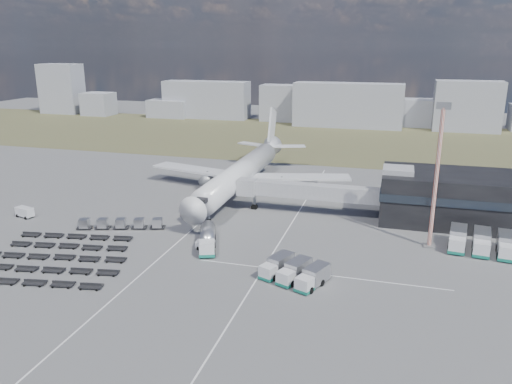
# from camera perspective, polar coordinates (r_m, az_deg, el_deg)

# --- Properties ---
(ground) EXTENTS (420.00, 420.00, 0.00)m
(ground) POSITION_cam_1_polar(r_m,az_deg,el_deg) (93.62, -7.36, -5.43)
(ground) COLOR #565659
(ground) RESTS_ON ground
(grass_strip) EXTENTS (420.00, 90.00, 0.01)m
(grass_strip) POSITION_cam_1_polar(r_m,az_deg,el_deg) (195.90, 5.31, 6.20)
(grass_strip) COLOR #49492B
(grass_strip) RESTS_ON ground
(lane_markings) EXTENTS (47.12, 110.00, 0.01)m
(lane_markings) POSITION_cam_1_polar(r_m,az_deg,el_deg) (93.08, -1.06, -5.42)
(lane_markings) COLOR silver
(lane_markings) RESTS_ON ground
(terminal) EXTENTS (30.40, 16.40, 11.00)m
(terminal) POSITION_cam_1_polar(r_m,az_deg,el_deg) (108.45, 21.96, -0.52)
(terminal) COLOR black
(terminal) RESTS_ON ground
(jet_bridge) EXTENTS (30.30, 3.80, 7.05)m
(jet_bridge) POSITION_cam_1_polar(r_m,az_deg,el_deg) (106.07, 4.83, 0.18)
(jet_bridge) COLOR #939399
(jet_bridge) RESTS_ON ground
(airliner) EXTENTS (51.59, 64.53, 17.62)m
(airliner) POSITION_cam_1_polar(r_m,az_deg,el_deg) (120.95, -1.48, 2.39)
(airliner) COLOR silver
(airliner) RESTS_ON ground
(skyline) EXTENTS (287.82, 22.38, 25.28)m
(skyline) POSITION_cam_1_polar(r_m,az_deg,el_deg) (230.62, 8.65, 9.85)
(skyline) COLOR #9698A3
(skyline) RESTS_ON ground
(fuel_tanker) EXTENTS (6.10, 10.82, 3.41)m
(fuel_tanker) POSITION_cam_1_polar(r_m,az_deg,el_deg) (89.24, -5.58, -5.32)
(fuel_tanker) COLOR silver
(fuel_tanker) RESTS_ON ground
(pushback_tug) EXTENTS (3.37, 2.13, 1.45)m
(pushback_tug) POSITION_cam_1_polar(r_m,az_deg,el_deg) (89.13, -5.81, -6.03)
(pushback_tug) COLOR silver
(pushback_tug) RESTS_ON ground
(utility_van) EXTENTS (4.33, 2.78, 2.16)m
(utility_van) POSITION_cam_1_polar(r_m,az_deg,el_deg) (114.96, -24.92, -2.12)
(utility_van) COLOR silver
(utility_van) RESTS_ON ground
(catering_truck) EXTENTS (4.31, 6.70, 2.85)m
(catering_truck) POSITION_cam_1_polar(r_m,az_deg,el_deg) (122.21, 5.91, 0.60)
(catering_truck) COLOR silver
(catering_truck) RESTS_ON ground
(service_trucks_near) EXTENTS (10.80, 9.61, 2.71)m
(service_trucks_near) POSITION_cam_1_polar(r_m,az_deg,el_deg) (77.35, 4.40, -9.03)
(service_trucks_near) COLOR silver
(service_trucks_near) RESTS_ON ground
(service_trucks_far) EXTENTS (11.51, 9.29, 3.21)m
(service_trucks_far) POSITION_cam_1_polar(r_m,az_deg,el_deg) (95.70, 24.38, -5.22)
(service_trucks_far) COLOR silver
(service_trucks_far) RESTS_ON ground
(uld_row) EXTENTS (16.95, 6.65, 1.88)m
(uld_row) POSITION_cam_1_polar(r_m,az_deg,el_deg) (101.24, -15.18, -3.50)
(uld_row) COLOR black
(uld_row) RESTS_ON ground
(baggage_dollies) EXTENTS (28.41, 24.33, 0.81)m
(baggage_dollies) POSITION_cam_1_polar(r_m,az_deg,el_deg) (91.32, -22.48, -6.92)
(baggage_dollies) COLOR black
(baggage_dollies) RESTS_ON ground
(floodlight_mast) EXTENTS (2.44, 1.98, 25.65)m
(floodlight_mast) POSITION_cam_1_polar(r_m,az_deg,el_deg) (91.21, 19.91, 1.61)
(floodlight_mast) COLOR #B5371D
(floodlight_mast) RESTS_ON ground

